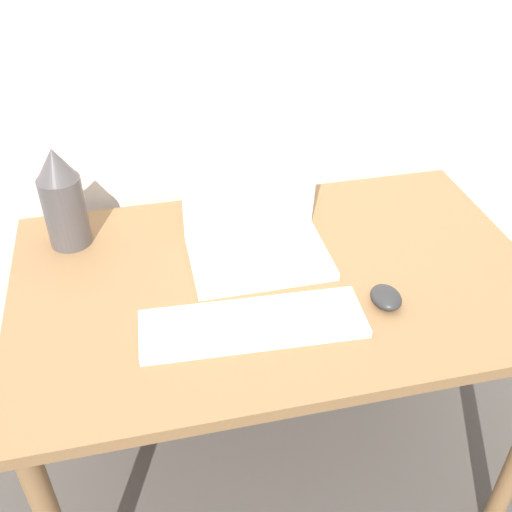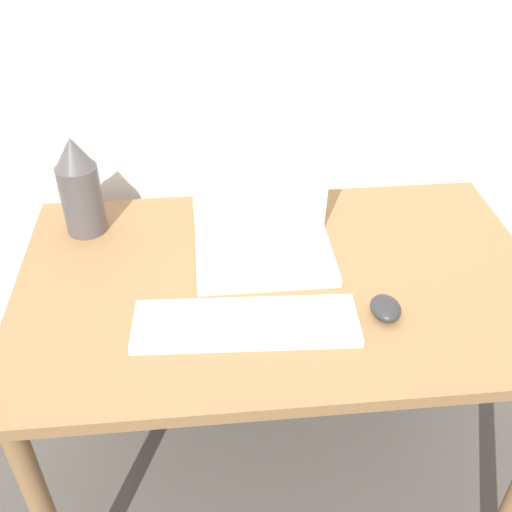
{
  "view_description": "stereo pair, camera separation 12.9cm",
  "coord_description": "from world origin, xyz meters",
  "views": [
    {
      "loc": [
        -0.29,
        -0.67,
        1.64
      ],
      "look_at": [
        -0.06,
        0.33,
        0.85
      ],
      "focal_mm": 42.0,
      "sensor_mm": 36.0,
      "label": 1
    },
    {
      "loc": [
        -0.16,
        -0.69,
        1.64
      ],
      "look_at": [
        -0.06,
        0.33,
        0.85
      ],
      "focal_mm": 42.0,
      "sensor_mm": 36.0,
      "label": 2
    }
  ],
  "objects": [
    {
      "name": "mouse",
      "position": [
        0.21,
        0.23,
        0.77
      ],
      "size": [
        0.07,
        0.08,
        0.03
      ],
      "color": "#2D2D2D",
      "rests_on": "desk"
    },
    {
      "name": "desk",
      "position": [
        0.0,
        0.38,
        0.66
      ],
      "size": [
        1.22,
        0.76,
        0.75
      ],
      "color": "olive",
      "rests_on": "ground_plane"
    },
    {
      "name": "keyboard",
      "position": [
        -0.09,
        0.22,
        0.76
      ],
      "size": [
        0.48,
        0.17,
        0.02
      ],
      "color": "white",
      "rests_on": "desk"
    },
    {
      "name": "laptop",
      "position": [
        -0.03,
        0.48,
        0.81
      ],
      "size": [
        0.33,
        0.24,
        0.25
      ],
      "color": "white",
      "rests_on": "desk"
    },
    {
      "name": "vase",
      "position": [
        -0.47,
        0.62,
        0.88
      ],
      "size": [
        0.1,
        0.1,
        0.26
      ],
      "color": "#514C4C",
      "rests_on": "desk"
    },
    {
      "name": "wall_back",
      "position": [
        0.0,
        0.82,
        1.25
      ],
      "size": [
        6.0,
        0.05,
        2.5
      ],
      "color": "white",
      "rests_on": "ground_plane"
    }
  ]
}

